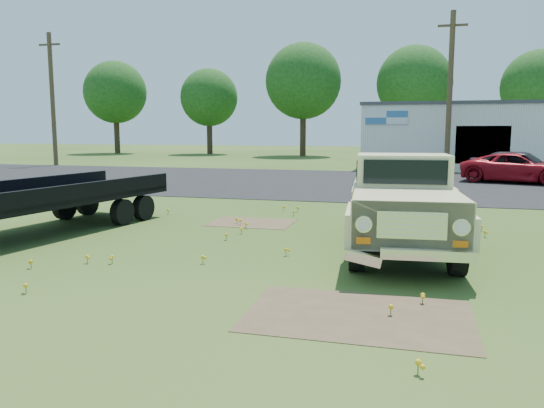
{
  "coord_description": "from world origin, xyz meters",
  "views": [
    {
      "loc": [
        2.14,
        -9.93,
        2.49
      ],
      "look_at": [
        -0.77,
        1.0,
        0.9
      ],
      "focal_mm": 35.0,
      "sensor_mm": 36.0,
      "label": 1
    }
  ],
  "objects_px": {
    "red_pickup": "(517,168)",
    "dark_sedan": "(520,166)",
    "vintage_pickup_truck": "(402,203)",
    "flatbed_trailer": "(46,192)"
  },
  "relations": [
    {
      "from": "vintage_pickup_truck",
      "to": "flatbed_trailer",
      "type": "distance_m",
      "value": 8.42
    },
    {
      "from": "flatbed_trailer",
      "to": "dark_sedan",
      "type": "distance_m",
      "value": 21.39
    },
    {
      "from": "vintage_pickup_truck",
      "to": "dark_sedan",
      "type": "height_order",
      "value": "vintage_pickup_truck"
    },
    {
      "from": "red_pickup",
      "to": "dark_sedan",
      "type": "height_order",
      "value": "dark_sedan"
    },
    {
      "from": "vintage_pickup_truck",
      "to": "dark_sedan",
      "type": "relative_size",
      "value": 1.23
    },
    {
      "from": "red_pickup",
      "to": "vintage_pickup_truck",
      "type": "bearing_deg",
      "value": 178.7
    },
    {
      "from": "red_pickup",
      "to": "dark_sedan",
      "type": "bearing_deg",
      "value": -1.56
    },
    {
      "from": "flatbed_trailer",
      "to": "dark_sedan",
      "type": "bearing_deg",
      "value": 61.16
    },
    {
      "from": "vintage_pickup_truck",
      "to": "flatbed_trailer",
      "type": "relative_size",
      "value": 0.78
    },
    {
      "from": "vintage_pickup_truck",
      "to": "red_pickup",
      "type": "bearing_deg",
      "value": 68.11
    }
  ]
}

